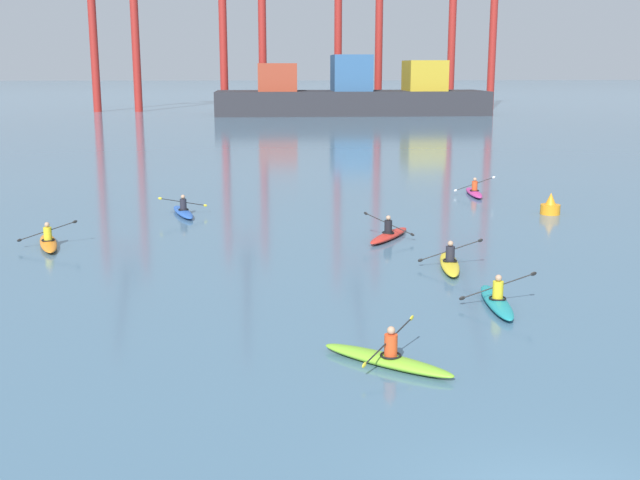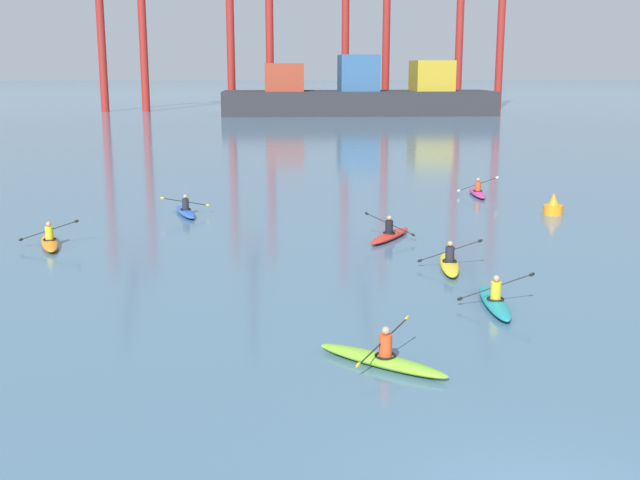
{
  "view_description": "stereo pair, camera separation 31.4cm",
  "coord_description": "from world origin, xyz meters",
  "px_view_note": "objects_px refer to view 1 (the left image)",
  "views": [
    {
      "loc": [
        -4.4,
        -10.06,
        6.64
      ],
      "look_at": [
        -2.46,
        17.33,
        0.6
      ],
      "focal_mm": 44.25,
      "sensor_mm": 36.0,
      "label": 1
    },
    {
      "loc": [
        -4.08,
        -10.08,
        6.64
      ],
      "look_at": [
        -2.46,
        17.33,
        0.6
      ],
      "focal_mm": 44.25,
      "sensor_mm": 36.0,
      "label": 2
    }
  ],
  "objects_px": {
    "kayak_red": "(389,235)",
    "kayak_teal": "(497,301)",
    "container_barge": "(352,95)",
    "channel_buoy": "(550,207)",
    "kayak_blue": "(183,211)",
    "kayak_yellow": "(450,263)",
    "kayak_magenta": "(474,192)",
    "kayak_lime": "(387,358)",
    "kayak_orange": "(48,242)"
  },
  "relations": [
    {
      "from": "kayak_magenta",
      "to": "kayak_blue",
      "type": "xyz_separation_m",
      "value": [
        -14.82,
        -4.68,
        0.0
      ]
    },
    {
      "from": "kayak_magenta",
      "to": "kayak_red",
      "type": "bearing_deg",
      "value": -120.66
    },
    {
      "from": "kayak_lime",
      "to": "kayak_teal",
      "type": "bearing_deg",
      "value": 48.46
    },
    {
      "from": "kayak_lime",
      "to": "kayak_teal",
      "type": "distance_m",
      "value": 5.72
    },
    {
      "from": "kayak_blue",
      "to": "kayak_yellow",
      "type": "height_order",
      "value": "kayak_yellow"
    },
    {
      "from": "kayak_magenta",
      "to": "kayak_yellow",
      "type": "distance_m",
      "value": 15.9
    },
    {
      "from": "container_barge",
      "to": "kayak_lime",
      "type": "relative_size",
      "value": 12.8
    },
    {
      "from": "kayak_orange",
      "to": "kayak_magenta",
      "type": "bearing_deg",
      "value": 29.47
    },
    {
      "from": "channel_buoy",
      "to": "kayak_red",
      "type": "relative_size",
      "value": 0.31
    },
    {
      "from": "kayak_magenta",
      "to": "channel_buoy",
      "type": "bearing_deg",
      "value": -70.1
    },
    {
      "from": "channel_buoy",
      "to": "kayak_orange",
      "type": "bearing_deg",
      "value": -166.28
    },
    {
      "from": "kayak_magenta",
      "to": "kayak_teal",
      "type": "bearing_deg",
      "value": -103.07
    },
    {
      "from": "kayak_red",
      "to": "kayak_lime",
      "type": "relative_size",
      "value": 1.07
    },
    {
      "from": "kayak_yellow",
      "to": "kayak_red",
      "type": "bearing_deg",
      "value": 105.85
    },
    {
      "from": "kayak_teal",
      "to": "kayak_lime",
      "type": "bearing_deg",
      "value": -131.54
    },
    {
      "from": "kayak_lime",
      "to": "kayak_yellow",
      "type": "height_order",
      "value": "kayak_yellow"
    },
    {
      "from": "kayak_red",
      "to": "kayak_blue",
      "type": "bearing_deg",
      "value": 146.25
    },
    {
      "from": "container_barge",
      "to": "kayak_orange",
      "type": "height_order",
      "value": "container_barge"
    },
    {
      "from": "kayak_red",
      "to": "channel_buoy",
      "type": "bearing_deg",
      "value": 30.02
    },
    {
      "from": "kayak_magenta",
      "to": "kayak_lime",
      "type": "bearing_deg",
      "value": -109.26
    },
    {
      "from": "kayak_blue",
      "to": "kayak_orange",
      "type": "relative_size",
      "value": 1.0
    },
    {
      "from": "kayak_blue",
      "to": "kayak_teal",
      "type": "relative_size",
      "value": 1.0
    },
    {
      "from": "channel_buoy",
      "to": "kayak_teal",
      "type": "distance_m",
      "value": 15.39
    },
    {
      "from": "kayak_blue",
      "to": "kayak_yellow",
      "type": "distance_m",
      "value": 14.44
    },
    {
      "from": "kayak_orange",
      "to": "kayak_teal",
      "type": "bearing_deg",
      "value": -30.58
    },
    {
      "from": "kayak_red",
      "to": "kayak_magenta",
      "type": "bearing_deg",
      "value": 59.34
    },
    {
      "from": "container_barge",
      "to": "kayak_teal",
      "type": "height_order",
      "value": "container_barge"
    },
    {
      "from": "kayak_magenta",
      "to": "kayak_teal",
      "type": "relative_size",
      "value": 1.0
    },
    {
      "from": "kayak_blue",
      "to": "kayak_red",
      "type": "bearing_deg",
      "value": -33.75
    },
    {
      "from": "container_barge",
      "to": "channel_buoy",
      "type": "bearing_deg",
      "value": -89.57
    },
    {
      "from": "container_barge",
      "to": "kayak_blue",
      "type": "xyz_separation_m",
      "value": [
        -16.29,
        -77.44,
        -2.57
      ]
    },
    {
      "from": "kayak_red",
      "to": "kayak_teal",
      "type": "bearing_deg",
      "value": -79.8
    },
    {
      "from": "container_barge",
      "to": "kayak_magenta",
      "type": "distance_m",
      "value": 72.82
    },
    {
      "from": "container_barge",
      "to": "channel_buoy",
      "type": "relative_size",
      "value": 38.22
    },
    {
      "from": "kayak_red",
      "to": "kayak_yellow",
      "type": "xyz_separation_m",
      "value": [
        1.33,
        -4.69,
        0.0
      ]
    },
    {
      "from": "channel_buoy",
      "to": "kayak_yellow",
      "type": "xyz_separation_m",
      "value": [
        -6.92,
        -9.46,
        -0.19
      ]
    },
    {
      "from": "kayak_red",
      "to": "kayak_orange",
      "type": "bearing_deg",
      "value": -178.07
    },
    {
      "from": "channel_buoy",
      "to": "kayak_orange",
      "type": "xyz_separation_m",
      "value": [
        -21.32,
        -5.21,
        -0.19
      ]
    },
    {
      "from": "kayak_lime",
      "to": "kayak_yellow",
      "type": "xyz_separation_m",
      "value": [
        3.48,
        8.72,
        0.0
      ]
    },
    {
      "from": "channel_buoy",
      "to": "kayak_red",
      "type": "xyz_separation_m",
      "value": [
        -8.25,
        -4.76,
        -0.19
      ]
    },
    {
      "from": "container_barge",
      "to": "channel_buoy",
      "type": "xyz_separation_m",
      "value": [
        0.58,
        -78.44,
        -2.38
      ]
    },
    {
      "from": "kayak_teal",
      "to": "kayak_red",
      "type": "bearing_deg",
      "value": 100.2
    },
    {
      "from": "kayak_yellow",
      "to": "container_barge",
      "type": "bearing_deg",
      "value": 85.88
    },
    {
      "from": "channel_buoy",
      "to": "kayak_blue",
      "type": "xyz_separation_m",
      "value": [
        -16.87,
        1.0,
        -0.19
      ]
    },
    {
      "from": "kayak_yellow",
      "to": "kayak_orange",
      "type": "distance_m",
      "value": 15.02
    },
    {
      "from": "kayak_blue",
      "to": "kayak_teal",
      "type": "bearing_deg",
      "value": -55.42
    },
    {
      "from": "kayak_yellow",
      "to": "kayak_teal",
      "type": "height_order",
      "value": "kayak_yellow"
    },
    {
      "from": "channel_buoy",
      "to": "kayak_orange",
      "type": "relative_size",
      "value": 0.29
    },
    {
      "from": "kayak_orange",
      "to": "channel_buoy",
      "type": "bearing_deg",
      "value": 13.72
    },
    {
      "from": "kayak_blue",
      "to": "kayak_teal",
      "type": "distance_m",
      "value": 18.09
    }
  ]
}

